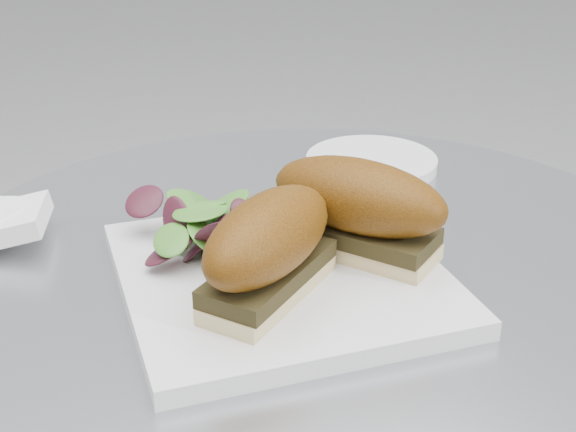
% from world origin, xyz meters
% --- Properties ---
extents(plate, '(0.29, 0.29, 0.02)m').
position_xyz_m(plate, '(-0.04, -0.02, 0.74)').
color(plate, white).
rests_on(plate, table).
extents(sandwich_left, '(0.16, 0.13, 0.08)m').
position_xyz_m(sandwich_left, '(-0.07, -0.05, 0.79)').
color(sandwich_left, beige).
rests_on(sandwich_left, plate).
extents(sandwich_right, '(0.14, 0.17, 0.08)m').
position_xyz_m(sandwich_right, '(0.03, -0.02, 0.79)').
color(sandwich_right, beige).
rests_on(sandwich_right, plate).
extents(salad, '(0.12, 0.12, 0.05)m').
position_xyz_m(salad, '(-0.08, 0.06, 0.77)').
color(salad, '#4E9C33').
rests_on(salad, plate).
extents(saucer, '(0.14, 0.14, 0.01)m').
position_xyz_m(saucer, '(0.17, 0.16, 0.74)').
color(saucer, white).
rests_on(saucer, table).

